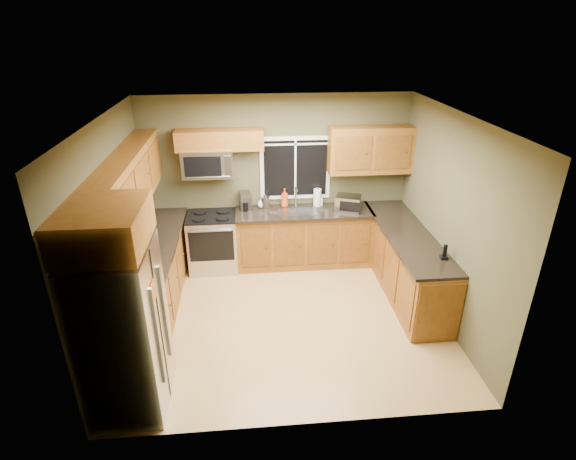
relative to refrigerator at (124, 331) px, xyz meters
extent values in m
plane|color=tan|center=(1.74, 1.30, -0.90)|extent=(4.20, 4.20, 0.00)
plane|color=white|center=(1.74, 1.30, 1.80)|extent=(4.20, 4.20, 0.00)
plane|color=#4B482C|center=(1.74, 3.10, 0.45)|extent=(4.20, 0.00, 4.20)
plane|color=#4B482C|center=(1.74, -0.50, 0.45)|extent=(4.20, 0.00, 4.20)
plane|color=#4B482C|center=(-0.36, 1.30, 0.45)|extent=(0.00, 3.60, 3.60)
plane|color=#4B482C|center=(3.84, 1.30, 0.45)|extent=(0.00, 3.60, 3.60)
cube|color=white|center=(2.04, 3.09, 0.65)|extent=(1.12, 0.03, 1.02)
cube|color=black|center=(2.04, 3.08, 0.65)|extent=(1.00, 0.01, 0.90)
cube|color=white|center=(2.04, 3.07, 0.65)|extent=(0.03, 0.01, 0.90)
cube|color=white|center=(2.04, 3.07, 1.04)|extent=(1.00, 0.01, 0.03)
cube|color=brown|center=(-0.06, 1.78, -0.45)|extent=(0.60, 2.65, 0.90)
cube|color=black|center=(-0.04, 1.78, 0.02)|extent=(0.65, 2.65, 0.04)
cube|color=brown|center=(2.15, 2.80, -0.45)|extent=(2.17, 0.60, 0.90)
cube|color=black|center=(2.15, 2.78, 0.02)|extent=(2.17, 0.65, 0.04)
cube|color=brown|center=(3.54, 1.85, -0.45)|extent=(0.60, 2.50, 0.90)
cube|color=brown|center=(3.54, 0.59, -0.45)|extent=(0.56, 0.02, 0.82)
cube|color=black|center=(3.51, 1.85, 0.02)|extent=(0.65, 2.50, 0.04)
cube|color=brown|center=(-0.20, 1.78, 0.96)|extent=(0.33, 2.65, 0.72)
cube|color=brown|center=(0.89, 2.94, 1.17)|extent=(1.30, 0.33, 0.30)
cube|color=brown|center=(3.19, 2.94, 0.96)|extent=(1.30, 0.33, 0.72)
cube|color=brown|center=(0.00, 0.00, 1.13)|extent=(0.72, 0.90, 0.38)
cube|color=#B7B7BC|center=(0.00, 0.00, 0.00)|extent=(0.72, 0.90, 1.80)
cube|color=slate|center=(0.37, -0.20, 0.05)|extent=(0.03, 0.04, 1.10)
cube|color=slate|center=(0.37, 0.20, 0.05)|extent=(0.03, 0.04, 1.10)
cube|color=black|center=(0.36, 0.00, 0.00)|extent=(0.01, 0.02, 1.78)
cube|color=#DB4614|center=(0.37, -0.10, 0.50)|extent=(0.01, 0.14, 0.20)
cube|color=#B7B7BC|center=(0.69, 2.78, -0.45)|extent=(0.76, 0.65, 0.90)
cube|color=black|center=(0.69, 2.78, 0.00)|extent=(0.76, 0.64, 0.03)
cube|color=black|center=(0.69, 2.45, -0.35)|extent=(0.68, 0.02, 0.50)
cylinder|color=slate|center=(0.69, 2.43, -0.08)|extent=(0.64, 0.04, 0.04)
cylinder|color=black|center=(0.51, 2.64, 0.03)|extent=(0.20, 0.20, 0.01)
cylinder|color=black|center=(0.87, 2.64, 0.03)|extent=(0.20, 0.20, 0.01)
cylinder|color=black|center=(0.51, 2.92, 0.03)|extent=(0.20, 0.20, 0.01)
cylinder|color=black|center=(0.87, 2.92, 0.03)|extent=(0.20, 0.20, 0.01)
cube|color=#B7B7BC|center=(0.69, 2.91, 0.83)|extent=(0.76, 0.38, 0.42)
cube|color=black|center=(0.63, 2.72, 0.83)|extent=(0.54, 0.01, 0.30)
cube|color=slate|center=(1.00, 2.72, 0.83)|extent=(0.10, 0.01, 0.30)
cylinder|color=slate|center=(0.69, 2.70, 0.67)|extent=(0.66, 0.02, 0.02)
cube|color=slate|center=(2.04, 2.78, 0.03)|extent=(0.60, 0.42, 0.02)
cylinder|color=#B7B7BC|center=(2.04, 2.98, 0.21)|extent=(0.03, 0.03, 0.34)
cylinder|color=#B7B7BC|center=(2.04, 2.90, 0.37)|extent=(0.03, 0.18, 0.03)
cube|color=#B7B7BC|center=(2.85, 2.74, 0.16)|extent=(0.46, 0.41, 0.24)
cube|color=black|center=(2.85, 2.59, 0.16)|extent=(0.31, 0.13, 0.16)
cube|color=slate|center=(1.23, 2.95, 0.18)|extent=(0.21, 0.24, 0.28)
cylinder|color=black|center=(1.23, 2.87, 0.12)|extent=(0.12, 0.12, 0.15)
cylinder|color=#B7B7BC|center=(1.55, 2.95, 0.14)|extent=(0.14, 0.14, 0.20)
cone|color=black|center=(1.55, 2.95, 0.26)|extent=(0.10, 0.10, 0.05)
cylinder|color=white|center=(2.39, 2.98, 0.18)|extent=(0.13, 0.13, 0.28)
cylinder|color=slate|center=(2.39, 2.98, 0.33)|extent=(0.02, 0.02, 0.04)
imported|color=#DB4614|center=(1.86, 3.00, 0.19)|extent=(0.13, 0.14, 0.30)
imported|color=white|center=(2.44, 3.00, 0.13)|extent=(0.08, 0.09, 0.17)
imported|color=white|center=(1.49, 2.98, 0.13)|extent=(0.16, 0.16, 0.18)
cube|color=black|center=(3.72, 1.06, 0.06)|extent=(0.10, 0.10, 0.04)
cube|color=black|center=(3.72, 1.06, 0.16)|extent=(0.05, 0.03, 0.16)
camera|label=1|loc=(1.29, -3.72, 2.79)|focal=28.00mm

